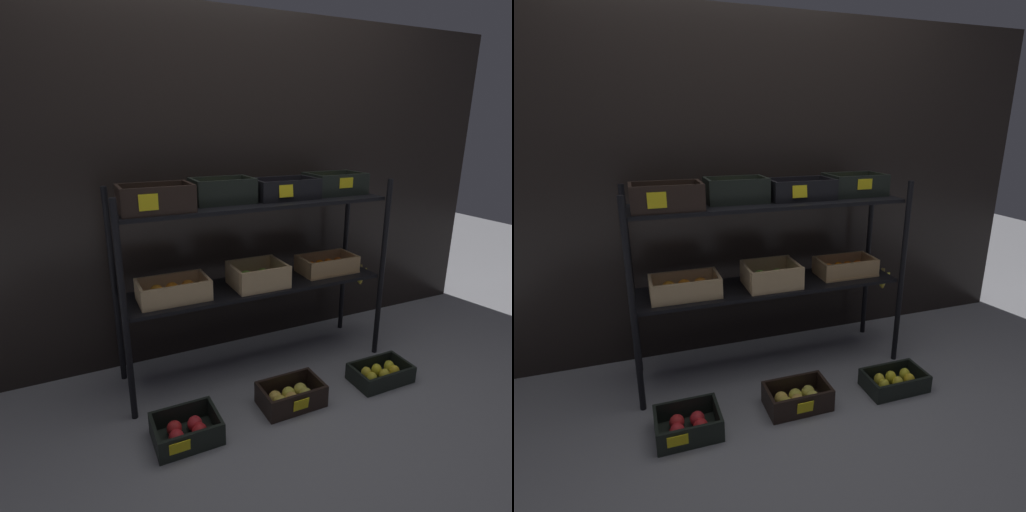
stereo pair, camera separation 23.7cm
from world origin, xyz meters
The scene contains 6 objects.
ground_plane centered at (0.00, 0.00, 0.00)m, with size 10.00×10.00×0.00m, color gray.
storefront_wall centered at (0.00, 0.39, 1.02)m, with size 3.93×0.12×2.05m, color black.
display_rack centered at (-0.01, 0.00, 0.80)m, with size 1.66×0.41×1.15m.
crate_ground_apple_red centered at (-0.57, -0.45, 0.05)m, with size 0.31×0.24×0.11m.
crate_ground_apple_gold centered at (0.01, -0.43, 0.05)m, with size 0.33×0.21×0.12m.
crate_ground_lemon centered at (0.58, -0.46, 0.04)m, with size 0.34×0.21×0.10m.
Camera 2 is at (-0.73, -2.15, 1.42)m, focal length 29.29 mm.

